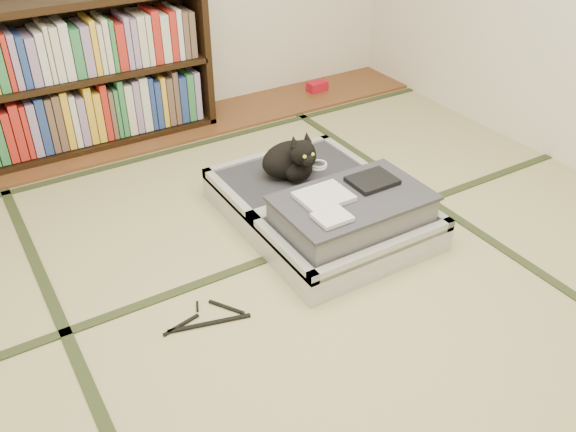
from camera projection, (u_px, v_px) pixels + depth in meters
floor at (320, 304)px, 2.67m from camera, size 4.50×4.50×0.00m
wood_strip at (154, 133)px, 4.09m from camera, size 4.00×0.50×0.02m
red_item at (317, 86)px, 4.67m from camera, size 0.15×0.10×0.07m
tatami_borders at (264, 247)px, 3.02m from camera, size 4.00×4.50×0.01m
bookcase at (89, 76)px, 3.75m from camera, size 1.51×0.34×0.97m
suitcase at (325, 208)px, 3.12m from camera, size 0.82×1.10×0.32m
cat at (293, 160)px, 3.23m from camera, size 0.37×0.37×0.30m
cable_coil at (318, 165)px, 3.38m from camera, size 0.11×0.11×0.03m
hanger at (207, 319)px, 2.58m from camera, size 0.37×0.21×0.01m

